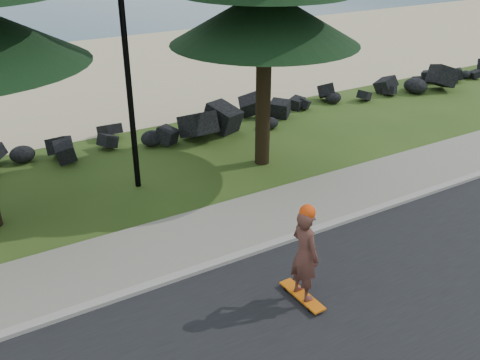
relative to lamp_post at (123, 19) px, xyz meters
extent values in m
plane|color=#2C4816|center=(0.00, -3.20, -4.13)|extent=(160.00, 160.00, 0.00)
cube|color=#A7A196|center=(0.00, -4.10, -4.08)|extent=(160.00, 0.20, 0.10)
cube|color=gray|center=(0.00, -3.00, -4.09)|extent=(160.00, 2.00, 0.08)
cube|color=#D7B78F|center=(0.00, 11.30, -4.13)|extent=(160.00, 15.00, 0.01)
cylinder|color=black|center=(0.00, 0.00, -0.13)|extent=(0.14, 0.14, 8.00)
cube|color=orange|center=(0.85, -5.80, -4.03)|extent=(0.28, 1.03, 0.03)
imported|color=brown|center=(0.85, -5.80, -3.16)|extent=(0.43, 0.64, 1.71)
sphere|color=#FB470D|center=(0.85, -5.80, -2.34)|extent=(0.27, 0.27, 0.27)
camera|label=1|loc=(-4.00, -11.78, 1.98)|focal=40.00mm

